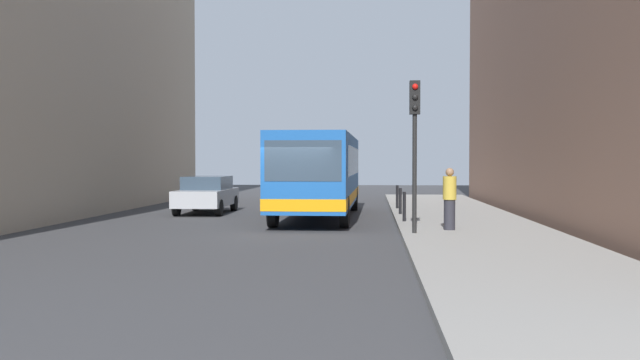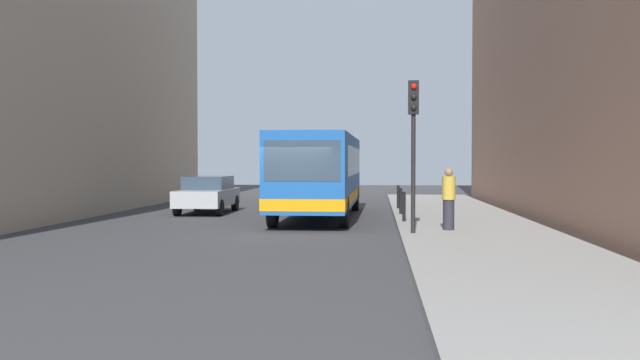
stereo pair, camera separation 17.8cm
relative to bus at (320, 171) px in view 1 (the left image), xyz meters
name	(u,v)px [view 1 (the left image)]	position (x,y,z in m)	size (l,w,h in m)	color
ground_plane	(291,231)	(-0.48, -5.07, -1.73)	(80.00, 80.00, 0.00)	#38383A
sidewalk	(474,230)	(4.92, -5.07, -1.65)	(4.40, 40.00, 0.15)	gray
bus	(320,171)	(0.00, 0.00, 0.00)	(2.68, 11.05, 3.00)	#19519E
car_beside_bus	(207,194)	(-4.68, 1.80, -0.94)	(1.89, 4.41, 1.48)	#A5A8AD
traffic_light	(415,127)	(3.07, -6.89, 1.28)	(0.28, 0.33, 4.10)	black
bollard_near	(404,207)	(2.97, -3.18, -1.10)	(0.11, 0.11, 0.95)	black
bollard_mid	(400,201)	(2.97, -0.08, -1.10)	(0.11, 0.11, 0.95)	black
bollard_far	(397,197)	(2.97, 3.03, -1.10)	(0.11, 0.11, 0.95)	black
pedestrian_near_signal	(450,199)	(4.11, -5.91, -0.70)	(0.38, 0.38, 1.75)	#26262D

